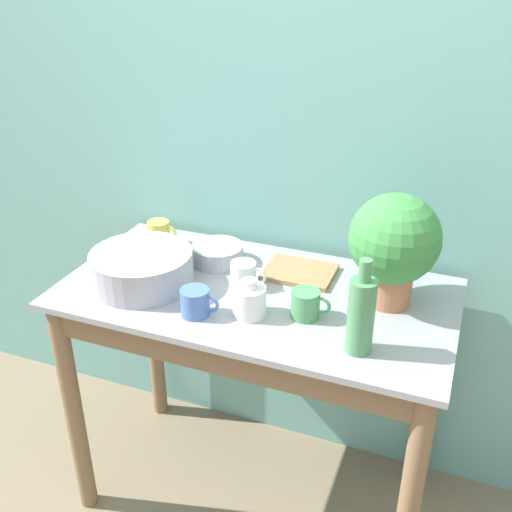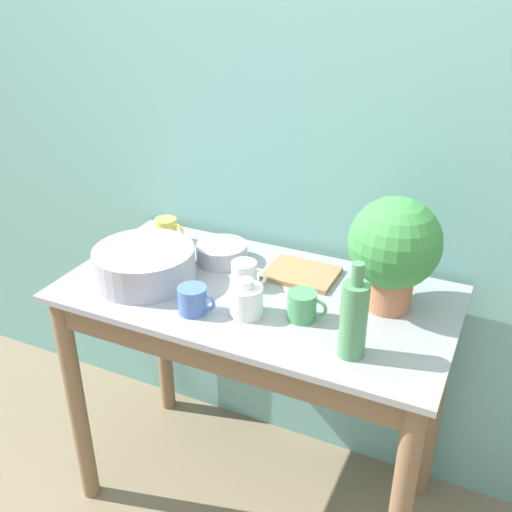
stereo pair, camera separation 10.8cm
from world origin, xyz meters
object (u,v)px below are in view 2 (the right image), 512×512
Objects in this scene: mug_white at (245,274)px; mug_blue at (193,300)px; bowl_wash_large at (145,264)px; bottle_short at (246,300)px; mug_green at (303,306)px; mug_yellow at (167,230)px; tray_board at (302,274)px; bottle_tall at (354,318)px; potted_plant at (394,247)px; bowl_small_steel at (222,253)px.

mug_blue is at bearing -108.50° from mug_white.
bowl_wash_large is 0.38m from bottle_short.
mug_yellow is at bearing 156.87° from mug_green.
bottle_short is 1.02× the size of mug_yellow.
mug_green is at bearing -23.10° from mug_white.
mug_green is 0.25m from tray_board.
bowl_wash_large is 0.53m from mug_green.
bottle_tall is at bearing -24.84° from mug_yellow.
mug_blue reaches higher than tray_board.
mug_white is 0.25m from mug_green.
bottle_tall is 0.44m from tray_board.
bowl_wash_large is 1.44× the size of tray_board.
bottle_tall is 2.28× the size of mug_blue.
bottle_tall is at bearing -0.16° from mug_blue.
potted_plant reaches higher than mug_blue.
bowl_wash_large is at bearing -179.98° from mug_green.
bowl_wash_large is at bearing -126.81° from bowl_small_steel.
potted_plant is at bearing -6.78° from mug_yellow.
bowl_small_steel is at bearing 149.91° from bottle_tall.
bottle_short is 0.97× the size of mug_blue.
potted_plant is 0.76m from bowl_wash_large.
bowl_small_steel is at bearing -176.14° from tray_board.
mug_yellow reaches higher than tray_board.
bottle_short is at bearing -149.09° from potted_plant.
mug_green is 0.68× the size of bowl_small_steel.
bowl_small_steel is (-0.54, 0.31, -0.08)m from bottle_tall.
bowl_wash_large reaches higher than mug_green.
mug_white is (-0.43, -0.07, -0.15)m from potted_plant.
mug_green is (0.15, 0.05, -0.01)m from bottle_short.
mug_white is 0.21m from mug_blue.
mug_white is (-0.08, 0.14, -0.01)m from bottle_short.
potted_plant is 0.30m from mug_green.
bottle_short is 0.29m from tray_board.
potted_plant is 0.59m from bowl_small_steel.
mug_blue is 0.68× the size of bowl_small_steel.
potted_plant reaches higher than tray_board.
bottle_short is (-0.33, 0.06, -0.06)m from bottle_tall.
potted_plant reaches higher than mug_green.
mug_white is at bearing -39.12° from bowl_small_steel.
mug_blue is 0.53× the size of tray_board.
bottle_short is at bearing 170.36° from bottle_tall.
bowl_small_steel is 0.78× the size of tray_board.
potted_plant is 1.54× the size of tray_board.
tray_board is (0.52, -0.03, -0.04)m from mug_yellow.
bottle_tall reaches higher than mug_blue.
bottle_tall is 2.36× the size of mug_white.
bottle_tall is 0.34m from bottle_short.
mug_blue is (0.23, -0.10, -0.01)m from bowl_wash_large.
potted_plant reaches higher than bowl_wash_large.
potted_plant is 0.44m from bottle_short.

